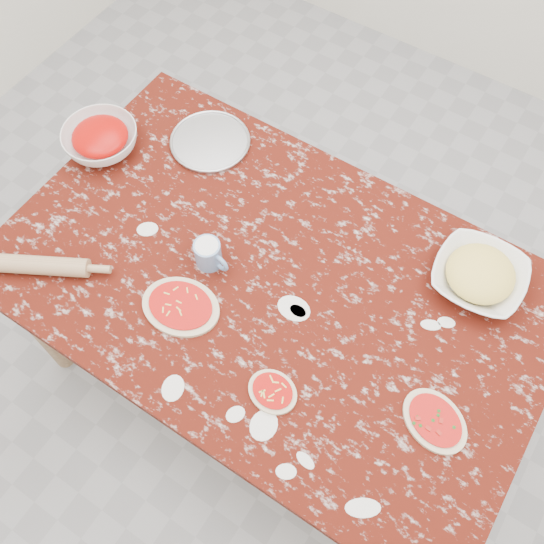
{
  "coord_description": "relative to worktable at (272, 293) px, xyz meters",
  "views": [
    {
      "loc": [
        0.45,
        -0.69,
        2.28
      ],
      "look_at": [
        0.0,
        0.0,
        0.8
      ],
      "focal_mm": 39.4,
      "sensor_mm": 36.0,
      "label": 1
    }
  ],
  "objects": [
    {
      "name": "worktable",
      "position": [
        0.0,
        0.0,
        0.0
      ],
      "size": [
        1.6,
        1.0,
        0.75
      ],
      "color": "#3F0E07",
      "rests_on": "ground"
    },
    {
      "name": "pizza_left",
      "position": [
        -0.17,
        -0.21,
        0.09
      ],
      "size": [
        0.25,
        0.21,
        0.02
      ],
      "color": "beige",
      "rests_on": "worktable"
    },
    {
      "name": "cheese_bowl",
      "position": [
        0.5,
        0.32,
        0.11
      ],
      "size": [
        0.28,
        0.28,
        0.06
      ],
      "primitive_type": "imported",
      "rotation": [
        0.0,
        0.0,
        0.06
      ],
      "color": "white",
      "rests_on": "worktable"
    },
    {
      "name": "pizza_mid",
      "position": [
        0.18,
        -0.28,
        0.09
      ],
      "size": [
        0.15,
        0.12,
        0.02
      ],
      "color": "beige",
      "rests_on": "worktable"
    },
    {
      "name": "flour_mug",
      "position": [
        -0.19,
        -0.05,
        0.13
      ],
      "size": [
        0.12,
        0.08,
        0.09
      ],
      "color": "#688CBD",
      "rests_on": "worktable"
    },
    {
      "name": "ground",
      "position": [
        0.0,
        0.0,
        -0.67
      ],
      "size": [
        4.0,
        4.0,
        0.0
      ],
      "primitive_type": "plane",
      "color": "gray"
    },
    {
      "name": "sauce_bowl",
      "position": [
        -0.74,
        0.12,
        0.12
      ],
      "size": [
        0.31,
        0.31,
        0.08
      ],
      "primitive_type": "imported",
      "rotation": [
        0.0,
        0.0,
        -0.31
      ],
      "color": "white",
      "rests_on": "worktable"
    },
    {
      "name": "pizza_tray",
      "position": [
        -0.46,
        0.32,
        0.09
      ],
      "size": [
        0.27,
        0.27,
        0.01
      ],
      "primitive_type": "cylinder",
      "rotation": [
        0.0,
        0.0,
        -0.05
      ],
      "color": "#B2B2B7",
      "rests_on": "worktable"
    },
    {
      "name": "pizza_right",
      "position": [
        0.57,
        -0.12,
        0.09
      ],
      "size": [
        0.22,
        0.2,
        0.02
      ],
      "color": "beige",
      "rests_on": "worktable"
    },
    {
      "name": "rolling_pin",
      "position": [
        -0.58,
        -0.34,
        0.11
      ],
      "size": [
        0.27,
        0.18,
        0.06
      ],
      "primitive_type": "cylinder",
      "rotation": [
        0.0,
        1.57,
        0.51
      ],
      "color": "tan",
      "rests_on": "worktable"
    }
  ]
}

